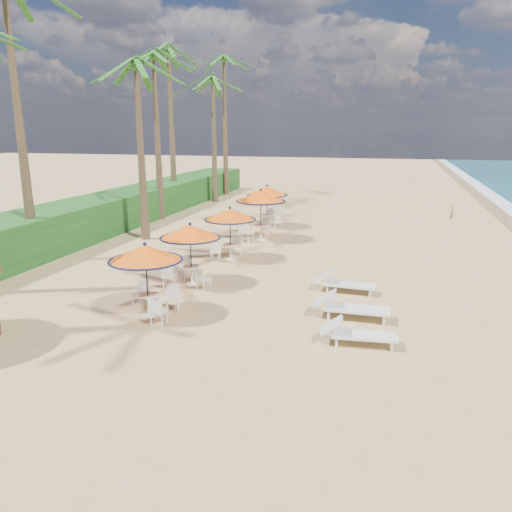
{
  "coord_description": "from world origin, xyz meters",
  "views": [
    {
      "loc": [
        1.44,
        -12.61,
        5.4
      ],
      "look_at": [
        -2.84,
        3.06,
        1.2
      ],
      "focal_mm": 35.0,
      "sensor_mm": 36.0,
      "label": 1
    }
  ],
  "objects_px": {
    "station_4": "(268,196)",
    "station_2": "(230,219)",
    "lounger_near": "(356,333)",
    "lounger_far": "(343,283)",
    "station_3": "(259,203)",
    "lounger_mid": "(349,306)",
    "station_1": "(189,240)",
    "station_0": "(147,262)"
  },
  "relations": [
    {
      "from": "station_1",
      "to": "station_4",
      "type": "xyz_separation_m",
      "value": [
        0.11,
        10.96,
        0.1
      ]
    },
    {
      "from": "station_1",
      "to": "lounger_near",
      "type": "relative_size",
      "value": 1.13
    },
    {
      "from": "station_0",
      "to": "lounger_far",
      "type": "height_order",
      "value": "station_0"
    },
    {
      "from": "lounger_near",
      "to": "lounger_mid",
      "type": "height_order",
      "value": "lounger_mid"
    },
    {
      "from": "station_4",
      "to": "lounger_near",
      "type": "relative_size",
      "value": 1.2
    },
    {
      "from": "station_0",
      "to": "station_1",
      "type": "relative_size",
      "value": 1.0
    },
    {
      "from": "station_1",
      "to": "lounger_near",
      "type": "bearing_deg",
      "value": -30.96
    },
    {
      "from": "station_3",
      "to": "station_4",
      "type": "distance_m",
      "value": 3.34
    },
    {
      "from": "lounger_near",
      "to": "lounger_far",
      "type": "height_order",
      "value": "lounger_far"
    },
    {
      "from": "station_3",
      "to": "lounger_near",
      "type": "relative_size",
      "value": 1.28
    },
    {
      "from": "station_2",
      "to": "lounger_far",
      "type": "height_order",
      "value": "station_2"
    },
    {
      "from": "station_0",
      "to": "station_2",
      "type": "relative_size",
      "value": 0.99
    },
    {
      "from": "station_4",
      "to": "station_2",
      "type": "bearing_deg",
      "value": -88.76
    },
    {
      "from": "station_2",
      "to": "lounger_far",
      "type": "relative_size",
      "value": 1.12
    },
    {
      "from": "station_1",
      "to": "station_2",
      "type": "xyz_separation_m",
      "value": [
        0.27,
        3.65,
        0.09
      ]
    },
    {
      "from": "lounger_near",
      "to": "lounger_far",
      "type": "relative_size",
      "value": 0.98
    },
    {
      "from": "station_0",
      "to": "station_4",
      "type": "bearing_deg",
      "value": 89.55
    },
    {
      "from": "station_0",
      "to": "lounger_far",
      "type": "relative_size",
      "value": 1.11
    },
    {
      "from": "station_4",
      "to": "station_1",
      "type": "bearing_deg",
      "value": -90.57
    },
    {
      "from": "station_2",
      "to": "station_3",
      "type": "bearing_deg",
      "value": 86.84
    },
    {
      "from": "lounger_far",
      "to": "station_4",
      "type": "bearing_deg",
      "value": 118.95
    },
    {
      "from": "station_3",
      "to": "station_4",
      "type": "relative_size",
      "value": 1.07
    },
    {
      "from": "lounger_near",
      "to": "lounger_mid",
      "type": "bearing_deg",
      "value": 95.95
    },
    {
      "from": "station_2",
      "to": "lounger_near",
      "type": "bearing_deg",
      "value": -51.58
    },
    {
      "from": "station_1",
      "to": "station_3",
      "type": "relative_size",
      "value": 0.88
    },
    {
      "from": "station_3",
      "to": "lounger_near",
      "type": "distance_m",
      "value": 12.64
    },
    {
      "from": "station_2",
      "to": "station_4",
      "type": "relative_size",
      "value": 0.95
    },
    {
      "from": "station_0",
      "to": "lounger_mid",
      "type": "height_order",
      "value": "station_0"
    },
    {
      "from": "station_4",
      "to": "lounger_mid",
      "type": "xyz_separation_m",
      "value": [
        5.58,
        -12.78,
        -1.36
      ]
    },
    {
      "from": "station_0",
      "to": "station_3",
      "type": "relative_size",
      "value": 0.88
    },
    {
      "from": "lounger_mid",
      "to": "station_1",
      "type": "bearing_deg",
      "value": 162.49
    },
    {
      "from": "lounger_mid",
      "to": "lounger_far",
      "type": "bearing_deg",
      "value": 99.69
    },
    {
      "from": "station_0",
      "to": "lounger_near",
      "type": "height_order",
      "value": "station_0"
    },
    {
      "from": "station_3",
      "to": "lounger_near",
      "type": "height_order",
      "value": "station_3"
    },
    {
      "from": "station_1",
      "to": "lounger_near",
      "type": "xyz_separation_m",
      "value": [
        6.03,
        -3.62,
        -1.3
      ]
    },
    {
      "from": "station_0",
      "to": "station_4",
      "type": "relative_size",
      "value": 0.94
    },
    {
      "from": "lounger_near",
      "to": "station_4",
      "type": "bearing_deg",
      "value": 107.29
    },
    {
      "from": "station_3",
      "to": "lounger_far",
      "type": "height_order",
      "value": "station_3"
    },
    {
      "from": "lounger_far",
      "to": "station_3",
      "type": "bearing_deg",
      "value": 126.61
    },
    {
      "from": "station_1",
      "to": "lounger_near",
      "type": "distance_m",
      "value": 7.15
    },
    {
      "from": "station_2",
      "to": "lounger_far",
      "type": "xyz_separation_m",
      "value": [
        5.02,
        -3.09,
        -1.38
      ]
    },
    {
      "from": "station_2",
      "to": "lounger_near",
      "type": "distance_m",
      "value": 9.37
    }
  ]
}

